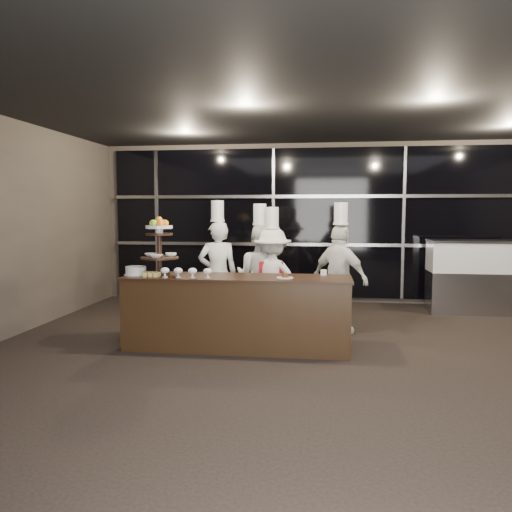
# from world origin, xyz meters

# --- Properties ---
(room) EXTENTS (10.00, 10.00, 10.00)m
(room) POSITION_xyz_m (0.00, 0.00, 1.50)
(room) COLOR black
(room) RESTS_ON ground
(window_wall) EXTENTS (8.60, 0.10, 2.80)m
(window_wall) POSITION_xyz_m (0.00, 4.94, 1.50)
(window_wall) COLOR black
(window_wall) RESTS_ON ground
(buffet_counter) EXTENTS (2.84, 0.74, 0.92)m
(buffet_counter) POSITION_xyz_m (-1.32, 1.57, 0.47)
(buffet_counter) COLOR black
(buffet_counter) RESTS_ON ground
(display_stand) EXTENTS (0.48, 0.48, 0.74)m
(display_stand) POSITION_xyz_m (-2.32, 1.57, 1.34)
(display_stand) COLOR black
(display_stand) RESTS_ON buffet_counter
(compotes) EXTENTS (0.65, 0.11, 0.12)m
(compotes) POSITION_xyz_m (-1.92, 1.35, 1.00)
(compotes) COLOR silver
(compotes) RESTS_ON buffet_counter
(layer_cake) EXTENTS (0.30, 0.30, 0.11)m
(layer_cake) POSITION_xyz_m (-2.62, 1.52, 0.97)
(layer_cake) COLOR white
(layer_cake) RESTS_ON buffet_counter
(pastry_squares) EXTENTS (0.19, 0.13, 0.05)m
(pastry_squares) POSITION_xyz_m (-2.37, 1.41, 0.95)
(pastry_squares) COLOR #DCBC6B
(pastry_squares) RESTS_ON buffet_counter
(small_plate) EXTENTS (0.20, 0.20, 0.05)m
(small_plate) POSITION_xyz_m (-0.71, 1.47, 0.94)
(small_plate) COLOR white
(small_plate) RESTS_ON buffet_counter
(chef_cup) EXTENTS (0.08, 0.08, 0.07)m
(chef_cup) POSITION_xyz_m (-0.25, 1.82, 0.96)
(chef_cup) COLOR white
(chef_cup) RESTS_ON buffet_counter
(display_case) EXTENTS (1.49, 0.65, 1.24)m
(display_case) POSITION_xyz_m (2.28, 4.30, 0.69)
(display_case) COLOR #A5A5AA
(display_case) RESTS_ON ground
(chef_a) EXTENTS (0.66, 0.53, 1.89)m
(chef_a) POSITION_xyz_m (-1.80, 2.66, 0.82)
(chef_a) COLOR white
(chef_a) RESTS_ON ground
(chef_b) EXTENTS (0.87, 0.76, 1.84)m
(chef_b) POSITION_xyz_m (-1.17, 2.66, 0.78)
(chef_b) COLOR white
(chef_b) RESTS_ON ground
(chef_c) EXTENTS (1.01, 0.64, 1.79)m
(chef_c) POSITION_xyz_m (-0.98, 2.56, 0.76)
(chef_c) COLOR silver
(chef_c) RESTS_ON ground
(chef_d) EXTENTS (0.95, 0.86, 1.85)m
(chef_d) POSITION_xyz_m (-0.02, 2.50, 0.80)
(chef_d) COLOR white
(chef_d) RESTS_ON ground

